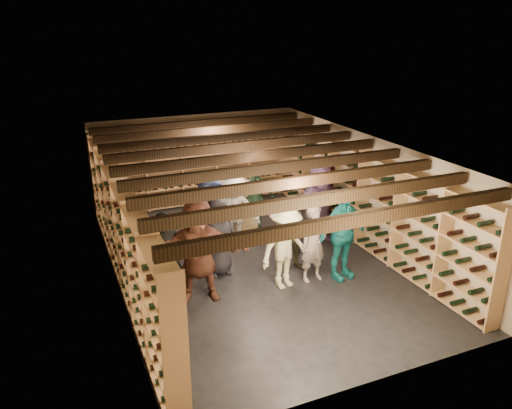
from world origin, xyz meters
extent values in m
plane|color=black|center=(0.00, 0.00, 0.00)|extent=(8.00, 8.00, 0.00)
cube|color=#C2AF97|center=(0.00, 4.00, 1.20)|extent=(5.50, 0.02, 2.40)
cube|color=#C2AF97|center=(0.00, -4.00, 1.20)|extent=(5.50, 0.02, 2.40)
cube|color=#C2AF97|center=(-2.75, 0.00, 1.20)|extent=(0.02, 8.00, 2.40)
cube|color=#C2AF97|center=(2.75, 0.00, 1.20)|extent=(0.02, 8.00, 2.40)
cube|color=beige|center=(0.00, 0.00, 2.40)|extent=(5.50, 8.00, 0.01)
cube|color=black|center=(0.00, -3.50, 2.26)|extent=(5.40, 0.12, 0.18)
cube|color=black|center=(0.00, -2.62, 2.26)|extent=(5.40, 0.12, 0.18)
cube|color=black|center=(0.00, -1.75, 2.26)|extent=(5.40, 0.12, 0.18)
cube|color=black|center=(0.00, -0.88, 2.26)|extent=(5.40, 0.12, 0.18)
cube|color=black|center=(0.00, 0.00, 2.26)|extent=(5.40, 0.12, 0.18)
cube|color=black|center=(0.00, 0.88, 2.26)|extent=(5.40, 0.12, 0.18)
cube|color=black|center=(0.00, 1.75, 2.26)|extent=(5.40, 0.12, 0.18)
cube|color=black|center=(0.00, 2.62, 2.26)|extent=(5.40, 0.12, 0.18)
cube|color=black|center=(0.00, 3.50, 2.26)|extent=(5.40, 0.12, 0.18)
cube|color=tan|center=(-2.57, 0.00, 1.07)|extent=(0.32, 7.50, 2.15)
cube|color=tan|center=(2.57, 0.00, 1.07)|extent=(0.32, 7.50, 2.15)
cube|color=tan|center=(0.00, 3.83, 1.07)|extent=(4.70, 0.30, 2.15)
cube|color=tan|center=(-0.35, 1.68, 0.09)|extent=(0.57, 0.46, 0.17)
cube|color=tan|center=(-0.35, 1.68, 0.26)|extent=(0.57, 0.46, 0.17)
cube|color=tan|center=(-0.35, 1.68, 0.43)|extent=(0.57, 0.46, 0.17)
cube|color=tan|center=(-0.35, 1.68, 0.59)|extent=(0.57, 0.46, 0.17)
cube|color=tan|center=(-0.35, 1.68, 0.77)|extent=(0.57, 0.46, 0.17)
cube|color=tan|center=(0.37, 1.41, 0.09)|extent=(0.55, 0.41, 0.17)
cube|color=tan|center=(0.37, 1.41, 0.26)|extent=(0.55, 0.41, 0.17)
cube|color=tan|center=(0.37, 1.41, 0.43)|extent=(0.55, 0.41, 0.17)
cube|color=tan|center=(-0.14, 2.16, 0.09)|extent=(0.55, 0.42, 0.17)
imported|color=black|center=(-0.83, -0.15, 0.80)|extent=(0.79, 0.53, 1.59)
imported|color=black|center=(-1.97, -0.75, 0.83)|extent=(0.62, 0.42, 1.65)
imported|color=brown|center=(0.61, -0.59, 0.77)|extent=(0.91, 0.81, 1.55)
imported|color=beige|center=(0.14, -1.14, 0.80)|extent=(1.14, 0.79, 1.61)
imported|color=#157177|center=(1.29, -1.24, 0.92)|extent=(1.13, 0.62, 1.83)
imported|color=brown|center=(-1.44, -0.90, 0.95)|extent=(1.86, 1.08, 1.91)
imported|color=#1D284D|center=(-0.80, 0.40, 0.94)|extent=(0.99, 0.72, 1.87)
imported|color=gray|center=(0.75, -1.12, 0.77)|extent=(0.59, 0.42, 1.53)
imported|color=#481D15|center=(2.18, 0.74, 0.83)|extent=(0.86, 0.70, 1.65)
imported|color=#A19C92|center=(-0.14, 0.77, 0.87)|extent=(1.26, 0.94, 1.74)
imported|color=#25452E|center=(0.57, 1.30, 0.84)|extent=(1.02, 0.49, 1.69)
imported|color=slate|center=(1.74, 0.40, 0.93)|extent=(1.79, 0.87, 1.85)
imported|color=#36363B|center=(2.18, 1.30, 0.75)|extent=(0.85, 0.68, 1.50)
camera|label=1|loc=(-3.60, -8.55, 4.72)|focal=35.00mm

